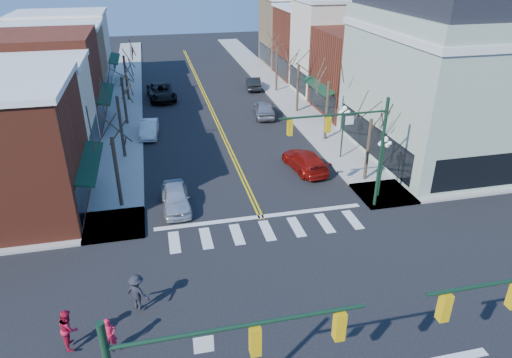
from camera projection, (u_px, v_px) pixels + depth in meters
ground at (300, 301)px, 21.36m from camera, size 160.00×160.00×0.00m
sidewalk_left at (121, 153)px, 37.02m from camera, size 3.50×70.00×0.15m
sidewalk_right at (324, 135)px, 40.53m from camera, size 3.50×70.00×0.15m
bldg_left_stucco_a at (20, 117)px, 33.59m from camera, size 10.00×7.00×7.50m
bldg_left_brick_b at (39, 83)px, 40.34m from camera, size 10.00×9.00×8.50m
bldg_left_tan at (55, 67)px, 47.70m from camera, size 10.00×7.50×7.80m
bldg_left_stucco_b at (65, 51)px, 54.37m from camera, size 10.00×8.00×8.20m
bldg_right_brick_a at (371, 72)px, 45.16m from camera, size 10.00×8.50×8.00m
bldg_right_stucco at (341, 48)px, 51.47m from camera, size 10.00×7.00×10.00m
bldg_right_brick_b at (318, 43)px, 58.35m from camera, size 10.00×8.00×8.50m
bldg_right_tan at (299, 32)px, 65.22m from camera, size 10.00×8.00×9.00m
victorian_corner at (453, 71)px, 34.36m from camera, size 12.25×14.25×13.30m
traffic_mast_far_right at (354, 141)px, 26.83m from camera, size 6.60×0.28×7.20m
lamppost_corner at (383, 156)px, 29.10m from camera, size 0.36×0.36×4.33m
lamppost_midblock at (343, 123)px, 34.77m from camera, size 0.36×0.36×4.33m
tree_left_a at (117, 173)px, 28.21m from camera, size 0.24×0.24×4.76m
tree_left_b at (121, 128)px, 35.13m from camera, size 0.24×0.24×5.04m
tree_left_c at (124, 101)px, 42.21m from camera, size 0.24×0.24×4.55m
tree_left_d at (126, 79)px, 49.11m from camera, size 0.24×0.24×4.90m
tree_right_a at (368, 151)px, 31.61m from camera, size 0.24×0.24×4.62m
tree_right_b at (327, 112)px, 38.47m from camera, size 0.24×0.24×5.18m
tree_right_c at (298, 89)px, 45.53m from camera, size 0.24×0.24×4.83m
tree_right_d at (277, 70)px, 52.47m from camera, size 0.24×0.24×4.97m
car_left_near at (176, 198)px, 28.82m from camera, size 1.80×4.31×1.46m
car_left_mid at (149, 129)px, 40.27m from camera, size 1.79×4.26×1.37m
car_left_far at (161, 92)px, 50.36m from camera, size 3.26×6.25×1.68m
car_right_near at (305, 161)px, 33.95m from camera, size 2.69×5.25×1.46m
car_right_mid at (264, 109)px, 45.05m from camera, size 2.48×4.90×1.60m
car_right_far at (253, 83)px, 54.17m from camera, size 2.08×4.52×1.44m
pedestrian_red_a at (110, 335)px, 18.20m from camera, size 0.63×0.46×1.57m
pedestrian_red_b at (69, 328)px, 18.39m from camera, size 0.81×0.98×1.81m
pedestrian_dark_b at (137, 292)px, 20.35m from camera, size 1.33×1.23×1.80m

